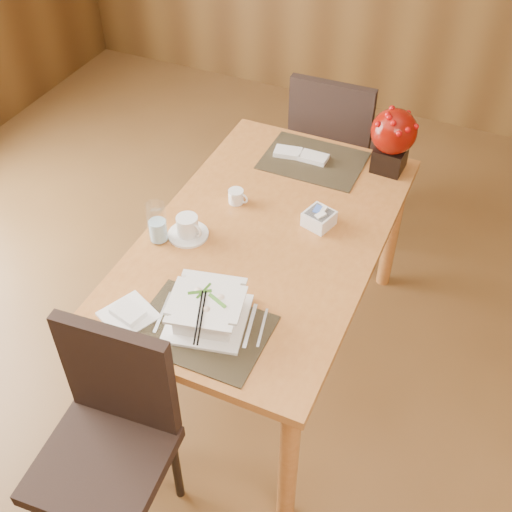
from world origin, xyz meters
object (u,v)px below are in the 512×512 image
at_px(berry_decor, 393,137).
at_px(bread_plate, 129,315).
at_px(water_glass, 157,223).
at_px(sugar_caddy, 319,219).
at_px(far_chair, 334,145).
at_px(near_chair, 110,430).
at_px(dining_table, 265,251).
at_px(creamer_jug, 236,196).
at_px(coffee_cup, 188,228).
at_px(soup_setting, 207,310).

height_order(berry_decor, bread_plate, berry_decor).
xyz_separation_m(water_glass, bread_plate, (0.11, -0.39, -0.08)).
relative_size(water_glass, bread_plate, 1.05).
height_order(sugar_caddy, far_chair, far_chair).
relative_size(water_glass, near_chair, 0.19).
distance_m(water_glass, berry_decor, 1.09).
bearing_deg(dining_table, creamer_jug, 145.05).
xyz_separation_m(coffee_cup, creamer_jug, (0.08, 0.27, -0.01)).
xyz_separation_m(soup_setting, sugar_caddy, (0.18, 0.64, -0.02)).
relative_size(soup_setting, far_chair, 0.34).
xyz_separation_m(water_glass, far_chair, (0.32, 1.23, -0.30)).
xyz_separation_m(bread_plate, near_chair, (0.08, -0.30, -0.24)).
relative_size(dining_table, creamer_jug, 17.96).
distance_m(dining_table, far_chair, 1.03).
height_order(dining_table, bread_plate, bread_plate).
relative_size(sugar_caddy, near_chair, 0.12).
distance_m(near_chair, far_chair, 1.93).
xyz_separation_m(soup_setting, berry_decor, (0.33, 1.13, 0.11)).
distance_m(water_glass, sugar_caddy, 0.65).
relative_size(berry_decor, far_chair, 0.31).
relative_size(sugar_caddy, far_chair, 0.11).
distance_m(creamer_jug, berry_decor, 0.73).
bearing_deg(soup_setting, creamer_jug, 94.26).
bearing_deg(soup_setting, dining_table, 77.22).
relative_size(sugar_caddy, berry_decor, 0.36).
height_order(dining_table, coffee_cup, coffee_cup).
bearing_deg(coffee_cup, creamer_jug, 72.83).
height_order(sugar_caddy, bread_plate, sugar_caddy).
xyz_separation_m(sugar_caddy, far_chair, (-0.22, 0.89, -0.24)).
relative_size(dining_table, sugar_caddy, 14.03).
height_order(soup_setting, coffee_cup, soup_setting).
bearing_deg(berry_decor, dining_table, -117.39).
bearing_deg(water_glass, sugar_caddy, 32.20).
xyz_separation_m(soup_setting, coffee_cup, (-0.28, 0.37, -0.01)).
bearing_deg(far_chair, dining_table, 91.30).
height_order(berry_decor, near_chair, berry_decor).
relative_size(coffee_cup, berry_decor, 0.55).
distance_m(creamer_jug, bread_plate, 0.74).
height_order(coffee_cup, far_chair, far_chair).
xyz_separation_m(coffee_cup, near_chair, (0.09, -0.77, -0.27)).
height_order(soup_setting, berry_decor, berry_decor).
relative_size(soup_setting, near_chair, 0.35).
distance_m(soup_setting, coffee_cup, 0.46).
bearing_deg(near_chair, far_chair, 81.31).
xyz_separation_m(coffee_cup, sugar_caddy, (0.45, 0.27, -0.01)).
xyz_separation_m(creamer_jug, near_chair, (0.01, -1.04, -0.26)).
relative_size(dining_table, coffee_cup, 9.22).
relative_size(coffee_cup, water_glass, 0.93).
relative_size(dining_table, soup_setting, 4.65).
bearing_deg(creamer_jug, bread_plate, -89.05).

